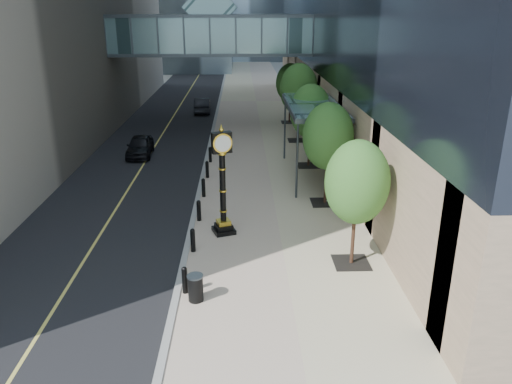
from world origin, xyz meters
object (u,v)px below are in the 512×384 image
(street_clock, at_px, (223,189))
(pedestrian, at_px, (331,185))
(car_near, at_px, (140,146))
(car_far, at_px, (202,105))
(trash_bin, at_px, (196,289))

(street_clock, bearing_deg, pedestrian, 15.18)
(pedestrian, xyz_separation_m, car_near, (-11.47, 9.15, -0.29))
(street_clock, bearing_deg, car_far, 76.92)
(street_clock, height_order, pedestrian, street_clock)
(trash_bin, height_order, pedestrian, pedestrian)
(street_clock, distance_m, pedestrian, 6.63)
(car_far, bearing_deg, pedestrian, 106.43)
(car_near, distance_m, car_far, 15.52)
(street_clock, relative_size, car_far, 1.13)
(street_clock, xyz_separation_m, car_far, (-2.90, 28.01, -1.42))
(street_clock, xyz_separation_m, trash_bin, (-0.78, -5.51, -1.62))
(car_near, bearing_deg, trash_bin, -76.58)
(car_near, bearing_deg, pedestrian, -41.24)
(pedestrian, bearing_deg, car_far, -85.27)
(pedestrian, distance_m, car_near, 14.68)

